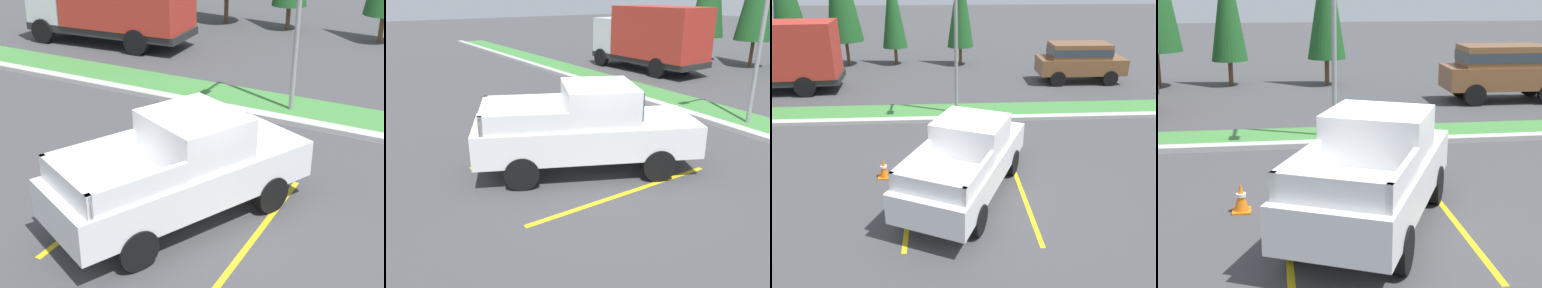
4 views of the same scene
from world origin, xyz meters
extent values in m
plane|color=#424244|center=(0.00, 0.00, 0.00)|extent=(120.00, 120.00, 0.00)
cube|color=yellow|center=(-1.70, -0.56, 0.00)|extent=(0.12, 4.80, 0.01)
cube|color=yellow|center=(1.40, -0.56, 0.00)|extent=(0.12, 4.80, 0.01)
cube|color=#B2B2AD|center=(0.00, 5.00, 0.07)|extent=(56.00, 0.40, 0.15)
cube|color=#42843D|center=(0.00, 6.10, 0.03)|extent=(56.00, 1.80, 0.06)
cylinder|color=black|center=(-0.27, 1.21, 0.38)|extent=(0.57, 0.81, 0.76)
cylinder|color=black|center=(1.27, 0.49, 0.38)|extent=(0.57, 0.81, 0.76)
cylinder|color=black|center=(-1.58, -1.61, 0.38)|extent=(0.57, 0.81, 0.76)
cylinder|color=black|center=(-0.03, -2.32, 0.38)|extent=(0.57, 0.81, 0.76)
cube|color=white|center=(-0.15, -0.56, 0.88)|extent=(3.91, 5.52, 0.76)
cube|color=white|center=(-0.03, -0.28, 1.68)|extent=(2.27, 2.19, 0.84)
cube|color=#2D3842|center=(0.32, 0.46, 1.73)|extent=(1.49, 0.73, 0.63)
cube|color=white|center=(-1.53, -1.52, 1.48)|extent=(0.89, 1.77, 0.44)
cube|color=white|center=(0.01, -2.23, 1.48)|extent=(0.89, 1.77, 0.44)
cube|color=white|center=(-1.14, -2.69, 1.48)|extent=(1.68, 0.85, 0.44)
cube|color=silver|center=(0.92, 1.76, 0.64)|extent=(1.71, 0.90, 0.28)
cylinder|color=black|center=(-11.74, 8.39, 0.50)|extent=(1.02, 0.36, 1.00)
cylinder|color=black|center=(-11.89, 10.59, 0.50)|extent=(1.02, 0.36, 1.00)
cylinder|color=black|center=(-7.35, 8.68, 0.50)|extent=(1.02, 0.36, 1.00)
cylinder|color=black|center=(-7.50, 10.87, 0.50)|extent=(1.02, 0.36, 1.00)
cube|color=#262626|center=(-9.22, 9.66, 0.65)|extent=(6.94, 2.74, 0.30)
cylinder|color=brown|center=(-9.91, 15.12, 0.73)|extent=(0.20, 0.20, 1.47)
cylinder|color=brown|center=(-6.71, 15.40, 0.76)|extent=(0.20, 0.20, 1.53)
cylinder|color=brown|center=(-3.67, 15.49, 0.54)|extent=(0.20, 0.20, 1.08)
cylinder|color=brown|center=(0.51, 15.08, 0.58)|extent=(0.20, 0.20, 1.15)
cube|color=orange|center=(-2.55, 0.49, 0.02)|extent=(0.36, 0.36, 0.04)
cone|color=orange|center=(-2.55, 0.49, 0.32)|extent=(0.28, 0.28, 0.56)
cylinder|color=white|center=(-2.55, 0.49, 0.35)|extent=(0.19, 0.19, 0.07)
camera|label=1|loc=(4.47, -8.67, 5.92)|focal=51.96mm
camera|label=2|loc=(7.18, -5.54, 4.06)|focal=36.86mm
camera|label=3|loc=(-0.79, -9.56, 5.68)|focal=35.54mm
camera|label=4|loc=(-1.87, -10.18, 4.24)|focal=54.28mm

